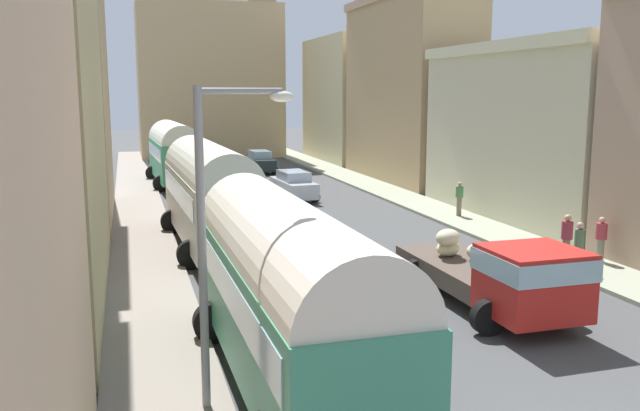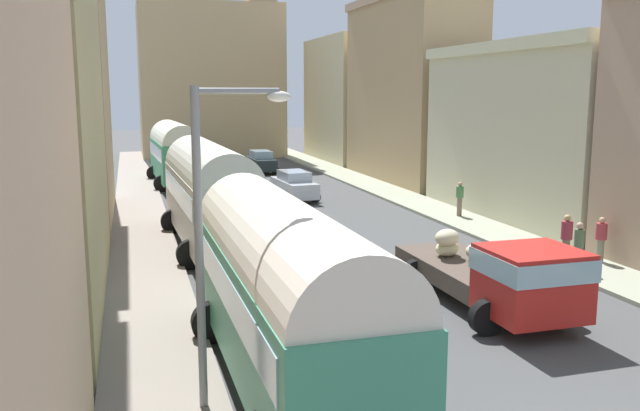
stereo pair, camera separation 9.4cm
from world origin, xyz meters
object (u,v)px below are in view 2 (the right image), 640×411
car_2 (322,259)px  car_4 (209,164)px  parked_bus_2 (175,151)px  cargo_truck_0 (500,273)px  car_0 (294,185)px  car_1 (261,162)px  car_3 (264,206)px  pedestrian_2 (566,238)px  pedestrian_4 (601,238)px  parked_bus_0 (284,286)px  streetlamp_near (213,221)px  parked_bus_1 (209,190)px  pedestrian_1 (579,245)px  pedestrian_0 (460,198)px

car_2 → car_4: size_ratio=0.96×
parked_bus_2 → car_2: 24.72m
cargo_truck_0 → car_0: 20.77m
car_1 → car_2: car_1 is taller
car_3 → pedestrian_2: (8.34, -11.10, 0.31)m
cargo_truck_0 → car_3: 15.18m
car_2 → pedestrian_4: pedestrian_4 is taller
car_1 → car_4: car_1 is taller
parked_bus_0 → car_1: (6.61, 36.74, -1.35)m
car_0 → car_2: size_ratio=1.16×
pedestrian_4 → streetlamp_near: bearing=-153.2°
car_0 → car_4: size_ratio=1.11×
parked_bus_1 → cargo_truck_0: 12.34m
parked_bus_0 → parked_bus_1: 13.23m
parked_bus_0 → pedestrian_2: 13.15m
cargo_truck_0 → pedestrian_1: cargo_truck_0 is taller
car_1 → parked_bus_1: bearing=-105.6°
cargo_truck_0 → car_3: bearing=103.8°
parked_bus_0 → parked_bus_1: bearing=89.9°
cargo_truck_0 → car_0: bearing=91.9°
parked_bus_2 → pedestrian_2: 27.56m
pedestrian_0 → streetlamp_near: bearing=-129.6°
car_2 → pedestrian_0: 12.87m
car_0 → pedestrian_2: (5.40, -17.12, 0.27)m
parked_bus_2 → cargo_truck_0: (6.66, -28.71, -1.08)m
pedestrian_0 → pedestrian_4: size_ratio=1.03×
car_3 → pedestrian_0: size_ratio=2.07×
parked_bus_2 → cargo_truck_0: parked_bus_2 is taller
pedestrian_2 → pedestrian_1: bearing=-96.2°
pedestrian_1 → pedestrian_0: bearing=84.8°
car_4 → car_3: bearing=-89.1°
parked_bus_2 → pedestrian_0: bearing=-52.1°
parked_bus_1 → pedestrian_2: bearing=-30.7°
parked_bus_2 → car_0: parked_bus_2 is taller
pedestrian_0 → pedestrian_1: size_ratio=1.00×
cargo_truck_0 → parked_bus_1: bearing=122.6°
parked_bus_0 → pedestrian_4: 14.45m
car_1 → car_2: 29.92m
pedestrian_4 → streetlamp_near: streetlamp_near is taller
parked_bus_0 → car_3: size_ratio=2.61×
car_0 → car_2: car_0 is taller
parked_bus_2 → car_2: bearing=-83.4°
car_2 → pedestrian_4: bearing=-2.9°
pedestrian_1 → pedestrian_4: bearing=29.0°
pedestrian_0 → pedestrian_1: pedestrian_1 is taller
pedestrian_1 → pedestrian_2: size_ratio=0.94×
parked_bus_1 → pedestrian_1: size_ratio=5.61×
car_2 → car_0: bearing=79.2°
parked_bus_2 → pedestrian_2: (11.38, -25.08, -1.16)m
car_2 → pedestrian_2: (8.55, -0.56, 0.28)m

